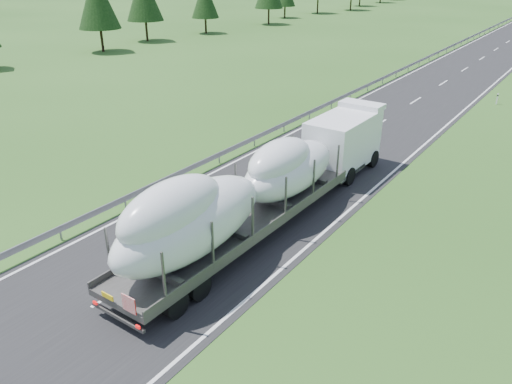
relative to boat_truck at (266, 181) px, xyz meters
The scene contains 3 objects.
ground 3.33m from the boat_truck, 144.90° to the left, with size 400.00×400.00×0.00m, color #28501A.
guardrail 101.52m from the boat_truck, 94.04° to the left, with size 0.10×400.00×0.76m.
boat_truck is the anchor object (origin of this frame).
Camera 1 is at (13.96, -19.56, 12.10)m, focal length 35.00 mm.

